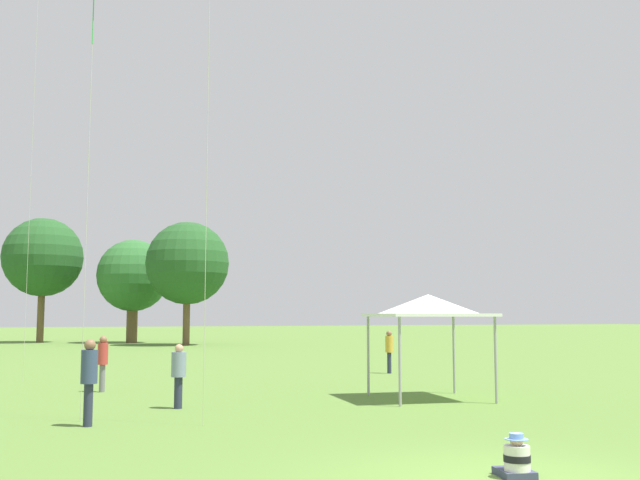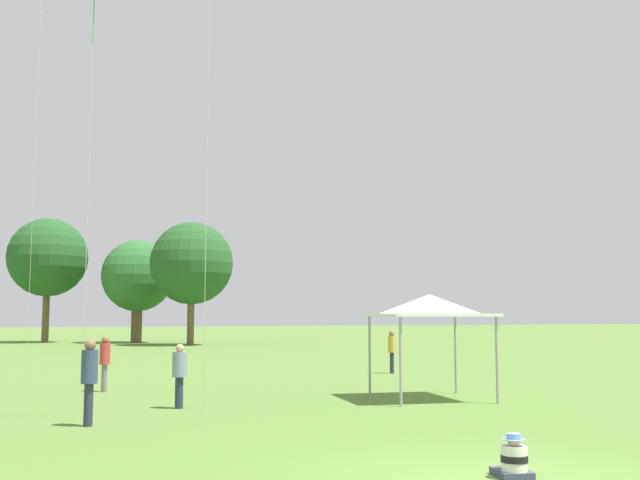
{
  "view_description": "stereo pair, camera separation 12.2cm",
  "coord_description": "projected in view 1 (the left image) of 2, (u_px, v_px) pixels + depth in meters",
  "views": [
    {
      "loc": [
        -6.16,
        -8.35,
        2.2
      ],
      "look_at": [
        0.12,
        6.4,
        3.83
      ],
      "focal_mm": 42.0,
      "sensor_mm": 36.0,
      "label": 1
    },
    {
      "loc": [
        -6.04,
        -8.4,
        2.2
      ],
      "look_at": [
        0.12,
        6.4,
        3.83
      ],
      "focal_mm": 42.0,
      "sensor_mm": 36.0,
      "label": 2
    }
  ],
  "objects": [
    {
      "name": "canopy_tent",
      "position": [
        428.0,
        306.0,
        20.05
      ],
      "size": [
        3.29,
        3.29,
        2.78
      ],
      "rotation": [
        0.0,
        0.0,
        -0.16
      ],
      "color": "white",
      "rests_on": "ground"
    },
    {
      "name": "person_standing_3",
      "position": [
        103.0,
        358.0,
        21.78
      ],
      "size": [
        0.35,
        0.35,
        1.62
      ],
      "rotation": [
        0.0,
        0.0,
        4.5
      ],
      "color": "slate",
      "rests_on": "ground"
    },
    {
      "name": "distant_tree_2",
      "position": [
        133.0,
        276.0,
        61.84
      ],
      "size": [
        5.93,
        5.93,
        8.5
      ],
      "color": "brown",
      "rests_on": "ground"
    },
    {
      "name": "person_standing_0",
      "position": [
        389.0,
        347.0,
        28.86
      ],
      "size": [
        0.31,
        0.31,
        1.63
      ],
      "rotation": [
        0.0,
        0.0,
        3.09
      ],
      "color": "#282D42",
      "rests_on": "ground"
    },
    {
      "name": "person_standing_1",
      "position": [
        179.0,
        370.0,
        17.91
      ],
      "size": [
        0.42,
        0.42,
        1.53
      ],
      "rotation": [
        0.0,
        0.0,
        1.35
      ],
      "color": "#282D42",
      "rests_on": "ground"
    },
    {
      "name": "seated_toddler",
      "position": [
        516.0,
        460.0,
        10.22
      ],
      "size": [
        0.56,
        0.64,
        0.61
      ],
      "rotation": [
        0.0,
        0.0,
        -0.25
      ],
      "color": "#383D56",
      "rests_on": "ground"
    },
    {
      "name": "distant_tree_1",
      "position": [
        43.0,
        257.0,
        62.52
      ],
      "size": [
        6.57,
        6.57,
        10.39
      ],
      "color": "brown",
      "rests_on": "ground"
    },
    {
      "name": "distant_tree_0",
      "position": [
        187.0,
        263.0,
        56.84
      ],
      "size": [
        6.29,
        6.29,
        9.35
      ],
      "color": "brown",
      "rests_on": "ground"
    },
    {
      "name": "person_standing_2",
      "position": [
        89.0,
        374.0,
        15.03
      ],
      "size": [
        0.34,
        0.34,
        1.73
      ],
      "rotation": [
        0.0,
        0.0,
        1.55
      ],
      "color": "#282D42",
      "rests_on": "ground"
    }
  ]
}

